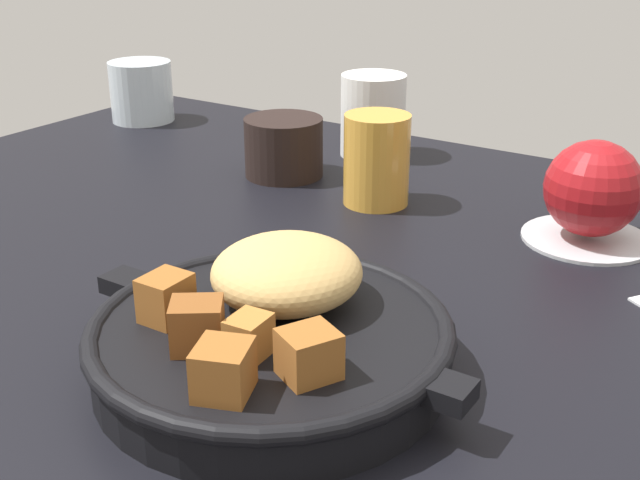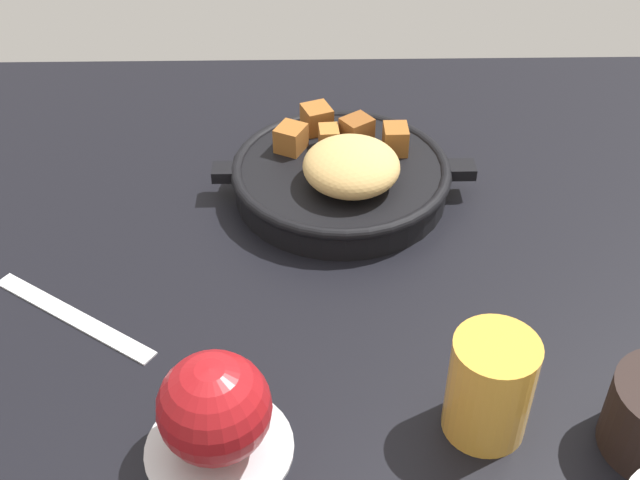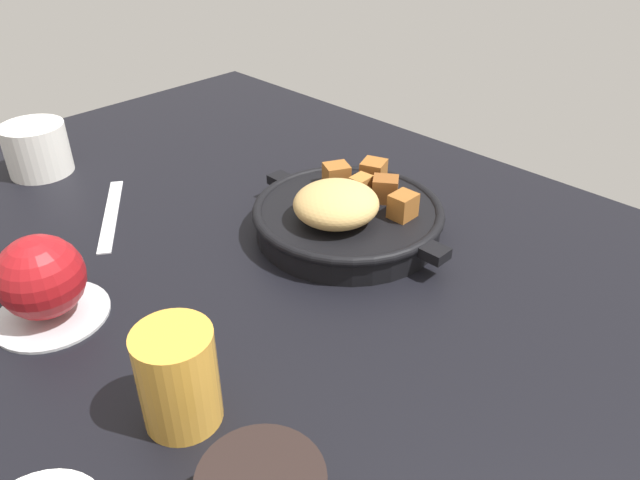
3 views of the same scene
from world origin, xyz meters
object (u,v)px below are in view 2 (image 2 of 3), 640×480
object	(u,v)px
cast_iron_skillet	(345,174)
red_apple	(214,408)
juice_glass_amber	(490,387)
butter_knife	(73,316)

from	to	relation	value
cast_iron_skillet	red_apple	size ratio (longest dim) A/B	3.27
cast_iron_skillet	juice_glass_amber	distance (cm)	30.87
cast_iron_skillet	juice_glass_amber	size ratio (longest dim) A/B	3.09
cast_iron_skillet	butter_knife	world-z (taller)	cast_iron_skillet
red_apple	butter_knife	bearing A→B (deg)	-45.43
red_apple	butter_knife	world-z (taller)	red_apple
butter_knife	juice_glass_amber	size ratio (longest dim) A/B	2.08
red_apple	juice_glass_amber	size ratio (longest dim) A/B	0.94
cast_iron_skillet	butter_knife	distance (cm)	29.80
red_apple	butter_knife	distance (cm)	19.97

